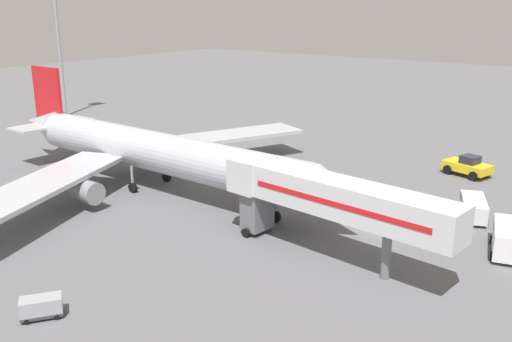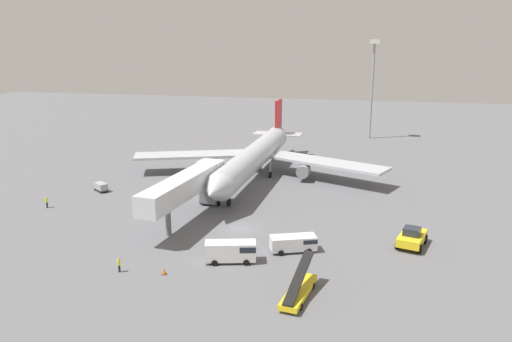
{
  "view_description": "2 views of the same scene",
  "coord_description": "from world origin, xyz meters",
  "px_view_note": "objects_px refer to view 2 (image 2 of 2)",
  "views": [
    {
      "loc": [
        -44.08,
        -18.85,
        19.3
      ],
      "look_at": [
        -1.8,
        12.47,
        3.69
      ],
      "focal_mm": 39.78,
      "sensor_mm": 36.0,
      "label": 1
    },
    {
      "loc": [
        15.65,
        -59.65,
        23.94
      ],
      "look_at": [
        -1.55,
        15.73,
        3.72
      ],
      "focal_mm": 35.27,
      "sensor_mm": 36.0,
      "label": 2
    }
  ],
  "objects_px": {
    "airplane_at_gate": "(256,155)",
    "ground_crew_worker_midground": "(47,202)",
    "baggage_cart_near_right": "(101,187)",
    "apron_light_mast": "(373,70)",
    "service_van_far_center": "(295,242)",
    "jet_bridge": "(188,186)",
    "belt_loader_truck": "(299,290)",
    "safety_cone_alpha": "(164,271)",
    "pushback_tug": "(412,237)",
    "ground_crew_worker_foreground": "(119,264)",
    "service_van_far_left": "(232,251)"
  },
  "relations": [
    {
      "from": "jet_bridge",
      "to": "airplane_at_gate",
      "type": "bearing_deg",
      "value": 80.0
    },
    {
      "from": "ground_crew_worker_midground",
      "to": "apron_light_mast",
      "type": "bearing_deg",
      "value": 55.23
    },
    {
      "from": "ground_crew_worker_midground",
      "to": "apron_light_mast",
      "type": "xyz_separation_m",
      "value": [
        45.71,
        65.84,
        15.92
      ]
    },
    {
      "from": "airplane_at_gate",
      "to": "baggage_cart_near_right",
      "type": "relative_size",
      "value": 17.2
    },
    {
      "from": "pushback_tug",
      "to": "service_van_far_center",
      "type": "relative_size",
      "value": 1.0
    },
    {
      "from": "ground_crew_worker_foreground",
      "to": "apron_light_mast",
      "type": "relative_size",
      "value": 0.07
    },
    {
      "from": "airplane_at_gate",
      "to": "ground_crew_worker_midground",
      "type": "relative_size",
      "value": 27.89
    },
    {
      "from": "ground_crew_worker_midground",
      "to": "apron_light_mast",
      "type": "height_order",
      "value": "apron_light_mast"
    },
    {
      "from": "apron_light_mast",
      "to": "service_van_far_left",
      "type": "bearing_deg",
      "value": -100.34
    },
    {
      "from": "service_van_far_left",
      "to": "jet_bridge",
      "type": "bearing_deg",
      "value": 128.76
    },
    {
      "from": "airplane_at_gate",
      "to": "pushback_tug",
      "type": "xyz_separation_m",
      "value": [
        24.96,
        -25.95,
        -2.96
      ]
    },
    {
      "from": "pushback_tug",
      "to": "baggage_cart_near_right",
      "type": "bearing_deg",
      "value": 165.66
    },
    {
      "from": "service_van_far_center",
      "to": "airplane_at_gate",
      "type": "bearing_deg",
      "value": 110.7
    },
    {
      "from": "jet_bridge",
      "to": "belt_loader_truck",
      "type": "distance_m",
      "value": 25.44
    },
    {
      "from": "pushback_tug",
      "to": "ground_crew_worker_foreground",
      "type": "relative_size",
      "value": 3.47
    },
    {
      "from": "belt_loader_truck",
      "to": "safety_cone_alpha",
      "type": "bearing_deg",
      "value": 173.48
    },
    {
      "from": "jet_bridge",
      "to": "safety_cone_alpha",
      "type": "xyz_separation_m",
      "value": [
        3.15,
        -16.18,
        -4.56
      ]
    },
    {
      "from": "service_van_far_center",
      "to": "baggage_cart_near_right",
      "type": "bearing_deg",
      "value": 153.95
    },
    {
      "from": "belt_loader_truck",
      "to": "service_van_far_left",
      "type": "xyz_separation_m",
      "value": [
        -8.33,
        6.22,
        0.56
      ]
    },
    {
      "from": "service_van_far_center",
      "to": "ground_crew_worker_midground",
      "type": "relative_size",
      "value": 3.23
    },
    {
      "from": "belt_loader_truck",
      "to": "service_van_far_center",
      "type": "distance_m",
      "value": 10.83
    },
    {
      "from": "service_van_far_center",
      "to": "service_van_far_left",
      "type": "bearing_deg",
      "value": -145.09
    },
    {
      "from": "baggage_cart_near_right",
      "to": "ground_crew_worker_midground",
      "type": "relative_size",
      "value": 1.62
    },
    {
      "from": "jet_bridge",
      "to": "ground_crew_worker_midground",
      "type": "relative_size",
      "value": 11.55
    },
    {
      "from": "service_van_far_center",
      "to": "ground_crew_worker_foreground",
      "type": "height_order",
      "value": "service_van_far_center"
    },
    {
      "from": "jet_bridge",
      "to": "ground_crew_worker_midground",
      "type": "height_order",
      "value": "jet_bridge"
    },
    {
      "from": "pushback_tug",
      "to": "ground_crew_worker_foreground",
      "type": "xyz_separation_m",
      "value": [
        -30.77,
        -14.11,
        -0.28
      ]
    },
    {
      "from": "ground_crew_worker_midground",
      "to": "service_van_far_center",
      "type": "bearing_deg",
      "value": -11.17
    },
    {
      "from": "ground_crew_worker_foreground",
      "to": "safety_cone_alpha",
      "type": "bearing_deg",
      "value": 6.5
    },
    {
      "from": "pushback_tug",
      "to": "apron_light_mast",
      "type": "xyz_separation_m",
      "value": [
        -5.57,
        68.74,
        15.71
      ]
    },
    {
      "from": "service_van_far_center",
      "to": "apron_light_mast",
      "type": "distance_m",
      "value": 75.41
    },
    {
      "from": "baggage_cart_near_right",
      "to": "safety_cone_alpha",
      "type": "xyz_separation_m",
      "value": [
        21.87,
        -25.78,
        -0.41
      ]
    },
    {
      "from": "belt_loader_truck",
      "to": "baggage_cart_near_right",
      "type": "distance_m",
      "value": 45.56
    },
    {
      "from": "airplane_at_gate",
      "to": "apron_light_mast",
      "type": "height_order",
      "value": "apron_light_mast"
    },
    {
      "from": "baggage_cart_near_right",
      "to": "apron_light_mast",
      "type": "distance_m",
      "value": 72.36
    },
    {
      "from": "airplane_at_gate",
      "to": "service_van_far_left",
      "type": "xyz_separation_m",
      "value": [
        5.21,
        -34.95,
        -2.77
      ]
    },
    {
      "from": "service_van_far_left",
      "to": "service_van_far_center",
      "type": "distance_m",
      "value": 7.72
    },
    {
      "from": "service_van_far_center",
      "to": "ground_crew_worker_foreground",
      "type": "bearing_deg",
      "value": -151.22
    },
    {
      "from": "pushback_tug",
      "to": "baggage_cart_near_right",
      "type": "relative_size",
      "value": 1.99
    },
    {
      "from": "airplane_at_gate",
      "to": "safety_cone_alpha",
      "type": "distance_m",
      "value": 39.7
    },
    {
      "from": "jet_bridge",
      "to": "baggage_cart_near_right",
      "type": "relative_size",
      "value": 7.13
    },
    {
      "from": "jet_bridge",
      "to": "apron_light_mast",
      "type": "relative_size",
      "value": 0.85
    },
    {
      "from": "airplane_at_gate",
      "to": "service_van_far_left",
      "type": "relative_size",
      "value": 8.31
    },
    {
      "from": "service_van_far_center",
      "to": "baggage_cart_near_right",
      "type": "height_order",
      "value": "service_van_far_center"
    },
    {
      "from": "jet_bridge",
      "to": "ground_crew_worker_foreground",
      "type": "xyz_separation_m",
      "value": [
        -1.7,
        -16.73,
        -4.07
      ]
    },
    {
      "from": "airplane_at_gate",
      "to": "ground_crew_worker_midground",
      "type": "xyz_separation_m",
      "value": [
        -26.32,
        -23.06,
        -3.18
      ]
    },
    {
      "from": "safety_cone_alpha",
      "to": "apron_light_mast",
      "type": "height_order",
      "value": "apron_light_mast"
    },
    {
      "from": "service_van_far_center",
      "to": "ground_crew_worker_midground",
      "type": "xyz_separation_m",
      "value": [
        -37.86,
        7.48,
        -0.16
      ]
    },
    {
      "from": "jet_bridge",
      "to": "baggage_cart_near_right",
      "type": "bearing_deg",
      "value": 152.85
    },
    {
      "from": "jet_bridge",
      "to": "service_van_far_center",
      "type": "xyz_separation_m",
      "value": [
        15.65,
        -7.2,
        -3.84
      ]
    }
  ]
}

